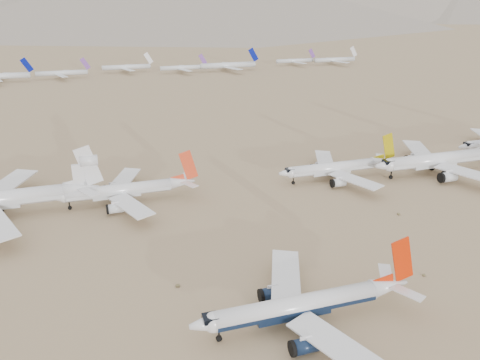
% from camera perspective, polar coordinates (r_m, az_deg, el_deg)
% --- Properties ---
extents(ground, '(7000.00, 7000.00, 0.00)m').
position_cam_1_polar(ground, '(104.26, 11.13, -14.08)').
color(ground, '#8A7150').
rests_on(ground, ground).
extents(main_airliner, '(44.53, 43.49, 15.71)m').
position_cam_1_polar(main_airliner, '(94.70, 8.09, -14.77)').
color(main_airliner, silver).
rests_on(main_airliner, ground).
extents(row2_navy_widebody, '(51.79, 50.64, 18.42)m').
position_cam_1_polar(row2_navy_widebody, '(182.37, 23.34, 2.32)').
color(row2_navy_widebody, silver).
rests_on(row2_navy_widebody, ground).
extents(row2_gold_tail, '(42.11, 41.18, 14.99)m').
position_cam_1_polar(row2_gold_tail, '(165.72, 11.82, 1.49)').
color(row2_gold_tail, silver).
rests_on(row2_gold_tail, ground).
extents(row2_orange_tail, '(42.50, 41.58, 15.16)m').
position_cam_1_polar(row2_orange_tail, '(147.86, -13.77, -1.18)').
color(row2_orange_tail, silver).
rests_on(row2_orange_tail, ground).
extents(row2_white_trijet, '(54.63, 53.39, 19.36)m').
position_cam_1_polar(row2_white_trijet, '(150.75, -27.10, -2.05)').
color(row2_white_trijet, silver).
rests_on(row2_white_trijet, ground).
extents(distant_storage_row, '(472.74, 60.73, 16.02)m').
position_cam_1_polar(distant_storage_row, '(390.29, -14.97, 12.84)').
color(distant_storage_row, silver).
rests_on(distant_storage_row, ground).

